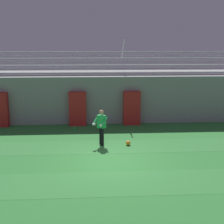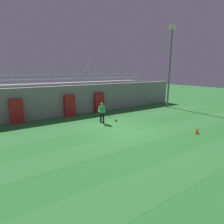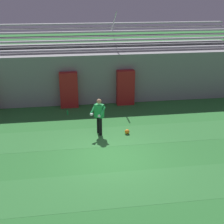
{
  "view_description": "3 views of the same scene",
  "coord_description": "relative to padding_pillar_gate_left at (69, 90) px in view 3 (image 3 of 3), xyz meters",
  "views": [
    {
      "loc": [
        -0.7,
        -11.86,
        4.56
      ],
      "look_at": [
        0.2,
        2.46,
        1.51
      ],
      "focal_mm": 50.0,
      "sensor_mm": 36.0,
      "label": 1
    },
    {
      "loc": [
        -7.82,
        -10.44,
        4.19
      ],
      "look_at": [
        0.23,
        1.56,
        0.97
      ],
      "focal_mm": 30.0,
      "sensor_mm": 36.0,
      "label": 2
    },
    {
      "loc": [
        -1.6,
        -10.56,
        6.08
      ],
      "look_at": [
        0.19,
        1.7,
        1.23
      ],
      "focal_mm": 50.0,
      "sensor_mm": 36.0,
      "label": 3
    }
  ],
  "objects": [
    {
      "name": "goalkeeper",
      "position": [
        1.26,
        -3.75,
        -0.03
      ],
      "size": [
        0.74,
        0.72,
        1.67
      ],
      "color": "black",
      "rests_on": "ground"
    },
    {
      "name": "turf_stripe_far",
      "position": [
        1.58,
        -4.05,
        -0.98
      ],
      "size": [
        28.0,
        1.97,
        0.01
      ],
      "primitive_type": "cube",
      "color": "#337A38",
      "rests_on": "ground"
    },
    {
      "name": "soccer_ball",
      "position": [
        2.51,
        -3.93,
        -0.88
      ],
      "size": [
        0.22,
        0.22,
        0.22
      ],
      "primitive_type": "sphere",
      "color": "orange",
      "rests_on": "ground"
    },
    {
      "name": "bleacher_stand",
      "position": [
        1.58,
        2.54,
        0.51
      ],
      "size": [
        18.0,
        3.35,
        5.03
      ],
      "color": "gray",
      "rests_on": "ground"
    },
    {
      "name": "padding_pillar_gate_left",
      "position": [
        0.0,
        0.0,
        0.0
      ],
      "size": [
        0.98,
        0.44,
        1.97
      ],
      "primitive_type": "cube",
      "color": "#B21E1E",
      "rests_on": "ground"
    },
    {
      "name": "turf_stripe_mid",
      "position": [
        1.58,
        -8.0,
        -0.98
      ],
      "size": [
        28.0,
        1.97,
        0.01
      ],
      "primitive_type": "cube",
      "color": "#337A38",
      "rests_on": "ground"
    },
    {
      "name": "ground_plane",
      "position": [
        1.58,
        -5.95,
        -0.99
      ],
      "size": [
        80.0,
        80.0,
        0.0
      ],
      "primitive_type": "plane",
      "color": "#2D7533"
    },
    {
      "name": "padding_pillar_gate_right",
      "position": [
        3.15,
        0.0,
        0.0
      ],
      "size": [
        0.98,
        0.44,
        1.97
      ],
      "primitive_type": "cube",
      "color": "#B21E1E",
      "rests_on": "ground"
    },
    {
      "name": "water_bottle",
      "position": [
        -0.13,
        -1.17,
        -0.87
      ],
      "size": [
        0.07,
        0.07,
        0.24
      ],
      "primitive_type": "cylinder",
      "color": "green",
      "rests_on": "ground"
    },
    {
      "name": "back_wall",
      "position": [
        1.58,
        0.55,
        0.41
      ],
      "size": [
        24.0,
        0.6,
        2.8
      ],
      "primitive_type": "cube",
      "color": "gray",
      "rests_on": "ground"
    }
  ]
}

